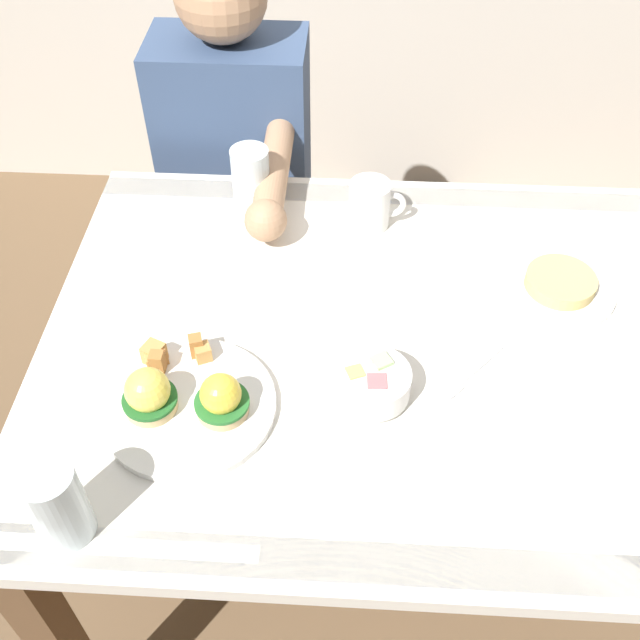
% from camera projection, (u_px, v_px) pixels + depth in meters
% --- Properties ---
extents(ground_plane, '(6.00, 6.00, 0.00)m').
position_uv_depth(ground_plane, '(373.00, 545.00, 1.79)').
color(ground_plane, brown).
extents(dining_table, '(1.20, 0.90, 0.74)m').
position_uv_depth(dining_table, '(392.00, 379.00, 1.33)').
color(dining_table, white).
rests_on(dining_table, ground_plane).
extents(eggs_benedict_plate, '(0.27, 0.27, 0.09)m').
position_uv_depth(eggs_benedict_plate, '(185.00, 399.00, 1.14)').
color(eggs_benedict_plate, white).
rests_on(eggs_benedict_plate, dining_table).
extents(fruit_bowl, '(0.12, 0.12, 0.06)m').
position_uv_depth(fruit_bowl, '(372.00, 384.00, 1.15)').
color(fruit_bowl, white).
rests_on(fruit_bowl, dining_table).
extents(coffee_mug, '(0.11, 0.08, 0.09)m').
position_uv_depth(coffee_mug, '(371.00, 203.00, 1.43)').
color(coffee_mug, white).
rests_on(coffee_mug, dining_table).
extents(fork, '(0.12, 0.13, 0.00)m').
position_uv_depth(fork, '(471.00, 373.00, 1.20)').
color(fork, silver).
rests_on(fork, dining_table).
extents(water_glass_near, '(0.08, 0.08, 0.14)m').
position_uv_depth(water_glass_near, '(59.00, 507.00, 0.97)').
color(water_glass_near, silver).
rests_on(water_glass_near, dining_table).
extents(water_glass_extra, '(0.07, 0.07, 0.14)m').
position_uv_depth(water_glass_extra, '(251.00, 184.00, 1.46)').
color(water_glass_extra, silver).
rests_on(water_glass_extra, dining_table).
extents(side_plate, '(0.20, 0.20, 0.04)m').
position_uv_depth(side_plate, '(559.00, 286.00, 1.33)').
color(side_plate, white).
rests_on(side_plate, dining_table).
extents(diner_person, '(0.34, 0.54, 1.14)m').
position_uv_depth(diner_person, '(236.00, 169.00, 1.75)').
color(diner_person, '#33333D').
rests_on(diner_person, ground_plane).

